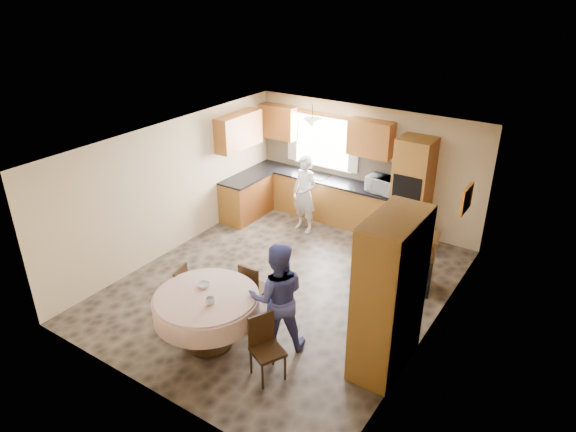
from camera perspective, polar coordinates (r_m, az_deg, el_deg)
The scene contains 36 objects.
floor at distance 8.94m, azimuth -0.39°, elevation -7.60°, with size 5.00×6.00×0.01m, color brown.
ceiling at distance 7.85m, azimuth -0.45°, elevation 7.84°, with size 5.00×6.00×0.01m, color white.
wall_back at distance 10.74m, azimuth 8.58°, elevation 5.51°, with size 5.00×0.02×2.50m, color tan.
wall_front at distance 6.40m, azimuth -15.81°, elevation -10.26°, with size 5.00×0.02×2.50m, color tan.
wall_left at distance 9.81m, azimuth -12.65°, elevation 3.18°, with size 0.02×6.00×2.50m, color tan.
wall_right at distance 7.39m, azimuth 15.97°, elevation -5.08°, with size 0.02×6.00×2.50m, color tan.
window at distance 11.04m, azimuth 3.94°, elevation 8.22°, with size 1.40×0.03×1.10m, color white.
curtain_left at distance 11.36m, azimuth 0.50°, elevation 9.04°, with size 0.22×0.02×1.15m, color white.
curtain_right at distance 10.65m, azimuth 7.34°, elevation 7.69°, with size 0.22×0.02×1.15m, color white.
base_cab_back at distance 11.15m, azimuth 3.71°, elevation 2.03°, with size 3.30×0.60×0.88m, color #B48530.
counter_back at distance 10.97m, azimuth 3.78°, elevation 4.23°, with size 3.30×0.64×0.04m, color black.
base_cab_left at distance 11.16m, azimuth -4.64°, elevation 2.02°, with size 0.60×1.20×0.88m, color #B48530.
counter_left at distance 10.98m, azimuth -4.72°, elevation 4.22°, with size 0.64×1.20×0.04m, color black.
backsplash at distance 11.11m, azimuth 4.57°, elevation 6.03°, with size 3.30×0.02×0.55m, color tan.
wall_cab_left at distance 11.37m, azimuth -1.05°, elevation 10.42°, with size 0.85×0.33×0.72m, color #C56E31.
wall_cab_right at distance 10.33m, azimuth 9.18°, elevation 8.51°, with size 0.90×0.33×0.72m, color #C56E31.
wall_cab_side at distance 10.74m, azimuth -5.49°, elevation 9.38°, with size 0.33×1.20×0.72m, color #C56E31.
oven_tower at distance 10.14m, azimuth 13.61°, elevation 2.66°, with size 0.66×0.62×2.12m, color #B48530.
oven_upper at distance 9.80m, azimuth 13.06°, elevation 3.09°, with size 0.56×0.01×0.45m, color black.
oven_lower at distance 9.99m, azimuth 12.77°, elevation 0.45°, with size 0.56×0.01×0.45m, color black.
pendant at distance 10.49m, azimuth 2.70°, elevation 10.28°, with size 0.36×0.36×0.18m, color beige.
sideboard at distance 8.99m, azimuth 12.00°, elevation -4.58°, with size 1.29×0.53×0.92m, color #3E2810.
space_heater at distance 8.85m, azimuth 14.16°, elevation -6.51°, with size 0.44×0.31×0.61m, color black.
cupboard at distance 6.82m, azimuth 11.21°, elevation -8.58°, with size 0.59×1.17×2.24m, color #B48530.
dining_table at distance 7.36m, azimuth -9.02°, elevation -9.87°, with size 1.48×1.48×0.85m.
chair_left at distance 8.10m, azimuth -12.30°, elevation -7.98°, with size 0.47×0.47×0.90m.
chair_back at distance 8.02m, azimuth -3.96°, elevation -7.82°, with size 0.40×0.40×0.88m.
chair_right at distance 6.91m, azimuth -2.59°, elevation -13.96°, with size 0.52×0.52×0.90m.
framed_picture at distance 8.41m, azimuth 19.20°, elevation 1.78°, with size 0.06×0.51×0.42m.
microwave at distance 10.30m, azimuth 10.41°, elevation 3.47°, with size 0.59×0.40×0.33m, color silver.
person_sink at distance 10.40m, azimuth 1.87°, elevation 2.45°, with size 0.59×0.39×1.61m, color silver.
person_dining at distance 7.17m, azimuth -1.18°, elevation -8.99°, with size 0.81×0.63×1.66m, color #3D4386.
bowl_sideboard at distance 8.84m, azimuth 10.58°, elevation -1.35°, with size 0.23×0.23×0.06m, color #B2B2B2.
bottle_sideboard at distance 8.59m, azimuth 14.78°, elevation -1.79°, with size 0.11×0.11×0.28m, color silver.
cup_table at distance 7.04m, azimuth -8.63°, elevation -9.32°, with size 0.13×0.13×0.10m, color #B2B2B2.
bowl_table at distance 7.42m, azimuth -9.36°, elevation -7.59°, with size 0.18×0.18×0.06m, color #B2B2B2.
Camera 1 is at (4.17, -6.19, 4.91)m, focal length 32.00 mm.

